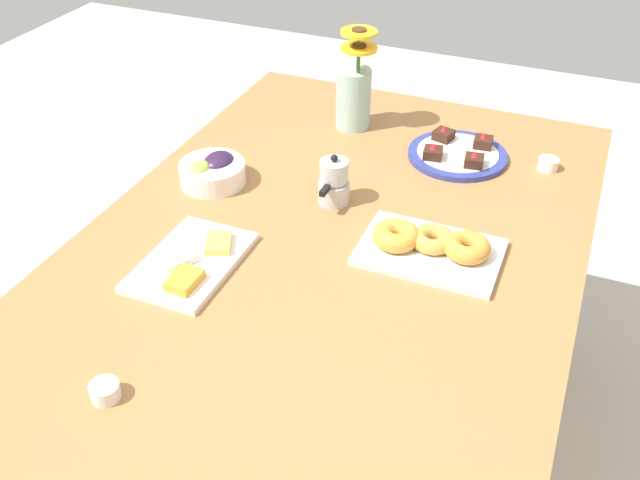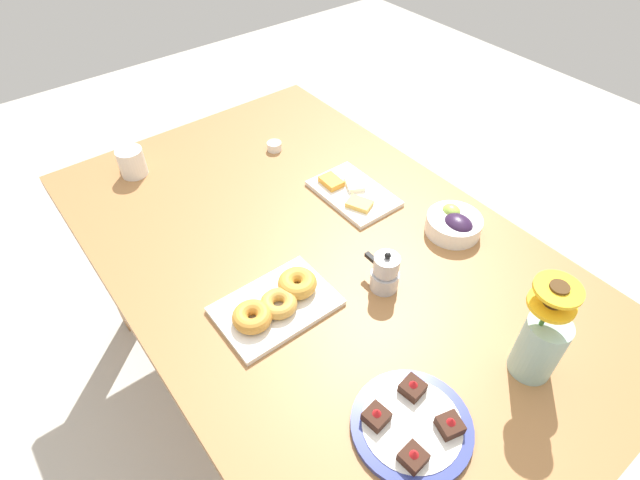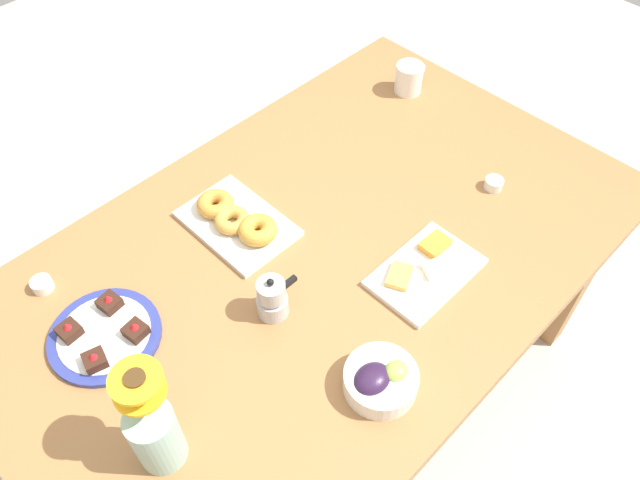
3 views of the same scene
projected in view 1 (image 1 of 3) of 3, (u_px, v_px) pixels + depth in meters
name	position (u px, v px, depth m)	size (l,w,h in m)	color
ground_plane	(320.00, 480.00, 1.86)	(6.00, 6.00, 0.00)	#B7B2A8
dining_table	(320.00, 289.00, 1.48)	(1.60, 1.00, 0.74)	#9E6B3D
grape_bowl	(213.00, 171.00, 1.64)	(0.15, 0.15, 0.07)	white
cheese_platter	(191.00, 262.00, 1.39)	(0.26, 0.17, 0.03)	white
croissant_platter	(430.00, 246.00, 1.42)	(0.19, 0.28, 0.05)	white
jam_cup_honey	(105.00, 391.00, 1.12)	(0.05, 0.05, 0.03)	white
jam_cup_berry	(548.00, 164.00, 1.69)	(0.05, 0.05, 0.03)	white
dessert_plate	(458.00, 154.00, 1.74)	(0.24, 0.24, 0.05)	navy
flower_vase	(354.00, 93.00, 1.83)	(0.10, 0.11, 0.27)	#99C1B7
moka_pot	(334.00, 183.00, 1.56)	(0.11, 0.07, 0.12)	#B7B7BC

